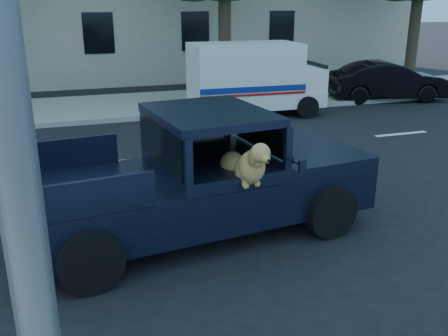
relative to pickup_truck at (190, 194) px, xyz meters
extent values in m
plane|color=black|center=(-1.00, 0.62, -0.65)|extent=(120.00, 120.00, 0.00)
cube|color=gray|center=(-1.00, 9.82, -0.58)|extent=(60.00, 4.00, 0.15)
cylinder|color=#332619|center=(4.00, 10.22, 1.55)|extent=(0.44, 0.44, 4.40)
cylinder|color=#332619|center=(12.00, 10.22, 1.55)|extent=(0.44, 0.44, 4.40)
cube|color=black|center=(0.08, 0.03, 0.00)|extent=(5.59, 2.67, 0.68)
cube|color=black|center=(1.99, 0.25, 0.43)|extent=(1.78, 2.24, 0.17)
cube|color=black|center=(0.34, 0.06, 1.21)|extent=(1.82, 2.16, 0.12)
cube|color=black|center=(1.18, 0.16, 0.85)|extent=(0.46, 1.80, 0.59)
cube|color=black|center=(0.60, -0.38, 0.20)|extent=(0.63, 0.63, 0.39)
cube|color=black|center=(1.31, -1.13, 0.68)|extent=(0.11, 0.06, 0.17)
cube|color=silver|center=(4.15, 7.55, -0.12)|extent=(4.13, 1.99, 0.48)
cube|color=silver|center=(3.76, 7.56, 0.85)|extent=(3.36, 1.96, 1.45)
cube|color=silver|center=(5.74, 7.49, 0.46)|extent=(0.94, 1.82, 0.68)
cube|color=navy|center=(3.72, 6.64, 0.32)|extent=(3.29, 0.14, 0.17)
cube|color=#9E0F0F|center=(3.72, 6.64, 0.16)|extent=(3.29, 0.14, 0.07)
imported|color=black|center=(9.51, 8.22, 0.04)|extent=(2.33, 4.42, 1.38)
cube|color=yellow|center=(-2.09, -3.37, 1.86)|extent=(0.20, 0.03, 0.49)
camera|label=1|loc=(-1.77, -6.94, 2.85)|focal=40.00mm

